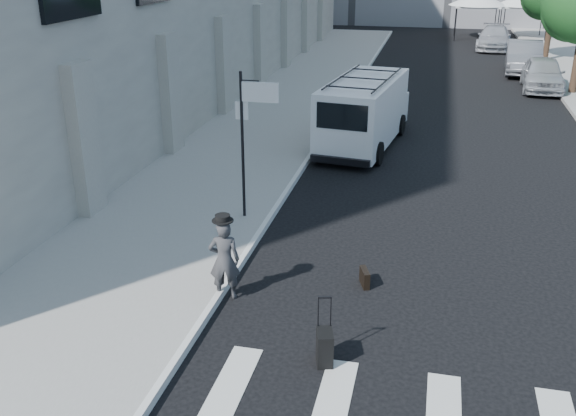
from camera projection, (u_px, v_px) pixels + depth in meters
The scene contains 10 objects.
ground at pixel (327, 299), 12.24m from camera, with size 120.00×120.00×0.00m, color black.
sidewalk_left at pixel (293, 100), 27.51m from camera, with size 4.50×48.00×0.15m, color gray.
sign_pole at pixel (252, 115), 14.61m from camera, with size 1.03×0.07×3.50m.
businessman at pixel (224, 260), 11.99m from camera, with size 0.58×0.38×1.60m, color #39393B.
briefcase at pixel (365, 278), 12.67m from camera, with size 0.12×0.44×0.34m, color black.
suitcase at pixel (325, 347), 10.27m from camera, with size 0.35×0.45×1.12m.
cargo_van at pixel (365, 111), 21.18m from camera, with size 2.61×6.04×2.21m.
parked_car_a at pixel (543, 74), 29.39m from camera, with size 1.77×4.40×1.50m, color #B0B3B8.
parked_car_b at pixel (524, 57), 33.29m from camera, with size 1.72×4.93×1.62m, color slate.
parked_car_c at pixel (494, 38), 40.91m from camera, with size 1.99×4.89×1.42m, color #ACAEB5.
Camera 1 is at (1.69, -10.54, 6.28)m, focal length 40.00 mm.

